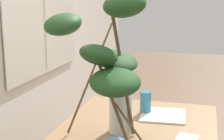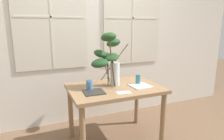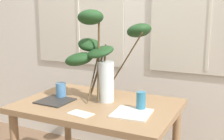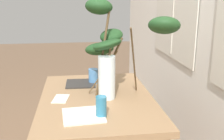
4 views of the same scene
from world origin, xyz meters
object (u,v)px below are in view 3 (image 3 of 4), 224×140
(dining_table, at_px, (98,117))
(vase_with_branches, at_px, (103,50))
(drinking_glass_blue_left, at_px, (61,90))
(drinking_glass_blue_right, at_px, (141,101))
(plate_square_right, at_px, (132,113))
(plate_square_left, at_px, (55,101))

(dining_table, height_order, vase_with_branches, vase_with_branches)
(vase_with_branches, xyz_separation_m, drinking_glass_blue_left, (-0.30, -0.13, -0.31))
(drinking_glass_blue_right, xyz_separation_m, plate_square_right, (-0.02, -0.11, -0.06))
(drinking_glass_blue_right, bearing_deg, vase_with_branches, 160.47)
(drinking_glass_blue_left, height_order, plate_square_left, drinking_glass_blue_left)
(vase_with_branches, relative_size, drinking_glass_blue_right, 5.46)
(plate_square_left, distance_m, plate_square_right, 0.61)
(drinking_glass_blue_right, height_order, plate_square_right, drinking_glass_blue_right)
(drinking_glass_blue_right, xyz_separation_m, plate_square_left, (-0.64, -0.11, -0.06))
(drinking_glass_blue_left, bearing_deg, plate_square_left, -78.61)
(dining_table, xyz_separation_m, plate_square_left, (-0.31, -0.10, 0.11))
(vase_with_branches, distance_m, drinking_glass_blue_right, 0.49)
(dining_table, distance_m, drinking_glass_blue_right, 0.37)
(plate_square_right, bearing_deg, dining_table, 161.27)
(drinking_glass_blue_left, bearing_deg, vase_with_branches, 22.87)
(dining_table, bearing_deg, drinking_glass_blue_left, 179.53)
(vase_with_branches, relative_size, plate_square_left, 2.97)
(drinking_glass_blue_right, distance_m, plate_square_left, 0.65)
(dining_table, distance_m, plate_square_right, 0.34)
(drinking_glass_blue_right, distance_m, plate_square_right, 0.12)
(drinking_glass_blue_left, height_order, plate_square_right, drinking_glass_blue_left)
(drinking_glass_blue_right, height_order, plate_square_left, drinking_glass_blue_right)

